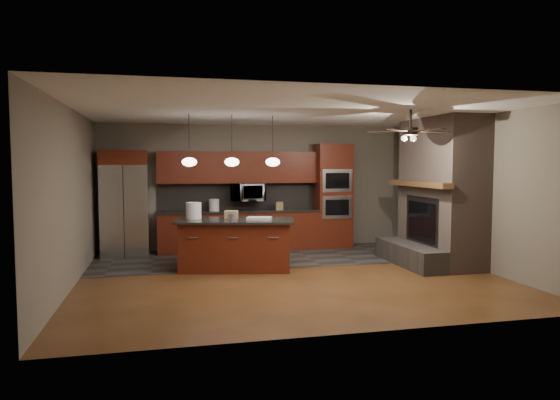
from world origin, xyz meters
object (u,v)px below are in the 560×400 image
object	(u,v)px
oven_tower	(333,196)
paint_tray	(259,218)
counter_box	(279,206)
white_bucket	(194,211)
cardboard_box	(231,215)
paint_can	(233,217)
kitchen_island	(235,244)
counter_bucket	(214,205)
microwave	(248,192)
refrigerator	(125,203)

from	to	relation	value
oven_tower	paint_tray	xyz separation A→B (m)	(-2.12, -2.07, -0.25)
oven_tower	counter_box	xyz separation A→B (m)	(-1.28, -0.04, -0.20)
oven_tower	white_bucket	world-z (taller)	oven_tower
cardboard_box	counter_box	bearing A→B (deg)	74.05
paint_can	cardboard_box	world-z (taller)	cardboard_box
white_bucket	counter_box	bearing A→B (deg)	39.63
kitchen_island	oven_tower	bearing A→B (deg)	50.09
paint_tray	counter_box	bearing A→B (deg)	87.08
cardboard_box	counter_box	distance (m)	2.16
paint_tray	counter_box	distance (m)	2.19
paint_can	cardboard_box	bearing A→B (deg)	87.32
cardboard_box	counter_bucket	bearing A→B (deg)	115.96
cardboard_box	counter_box	size ratio (longest dim) A/B	1.29
oven_tower	counter_box	bearing A→B (deg)	-178.10
cardboard_box	counter_box	world-z (taller)	counter_box
microwave	paint_tray	size ratio (longest dim) A/B	1.70
paint_can	oven_tower	bearing A→B (deg)	38.29
oven_tower	microwave	size ratio (longest dim) A/B	3.25
white_bucket	cardboard_box	xyz separation A→B (m)	(0.68, -0.08, -0.08)
white_bucket	counter_box	xyz separation A→B (m)	(1.99, 1.65, -0.08)
white_bucket	paint_can	distance (m)	0.77
paint_tray	cardboard_box	size ratio (longest dim) A/B	1.89
white_bucket	oven_tower	bearing A→B (deg)	27.33
microwave	cardboard_box	distance (m)	1.95
kitchen_island	cardboard_box	xyz separation A→B (m)	(-0.04, 0.19, 0.53)
paint_can	counter_bucket	distance (m)	2.07
refrigerator	kitchen_island	bearing A→B (deg)	-42.61
microwave	cardboard_box	xyz separation A→B (m)	(-0.61, -1.83, -0.31)
oven_tower	paint_tray	distance (m)	2.97
cardboard_box	counter_bucket	size ratio (longest dim) A/B	0.88
microwave	white_bucket	xyz separation A→B (m)	(-1.30, -1.75, -0.23)
microwave	kitchen_island	world-z (taller)	microwave
white_bucket	paint_tray	distance (m)	1.22
paint_tray	microwave	bearing A→B (deg)	105.70
oven_tower	paint_can	bearing A→B (deg)	-141.71
kitchen_island	counter_box	size ratio (longest dim) A/B	12.77
paint_can	paint_tray	xyz separation A→B (m)	(0.49, -0.01, -0.04)
counter_bucket	oven_tower	bearing A→B (deg)	-0.15
paint_tray	cardboard_box	xyz separation A→B (m)	(-0.47, 0.30, 0.05)
oven_tower	counter_box	distance (m)	1.30
paint_can	white_bucket	bearing A→B (deg)	151.44
cardboard_box	paint_can	bearing A→B (deg)	-71.48
counter_bucket	counter_box	world-z (taller)	counter_bucket
paint_can	counter_box	xyz separation A→B (m)	(1.32, 2.01, 0.01)
counter_bucket	kitchen_island	bearing A→B (deg)	-84.42
kitchen_island	microwave	bearing A→B (deg)	86.72
cardboard_box	counter_bucket	world-z (taller)	counter_bucket
counter_bucket	counter_box	distance (m)	1.46
counter_bucket	counter_box	xyz separation A→B (m)	(1.46, -0.05, -0.04)
refrigerator	white_bucket	bearing A→B (deg)	-50.64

